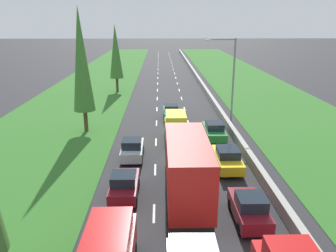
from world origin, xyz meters
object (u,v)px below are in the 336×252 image
object	(u,v)px
maroon_hatchback_left_lane	(124,185)
street_light_mast	(230,74)
green_sedan_right_lane	(214,130)
yellow_sedan_right_lane	(227,158)
teal_hatchback_centre_lane	(171,112)
poplar_tree_second	(81,60)
maroon_hatchback_right_lane	(249,208)
poplar_tree_third	(116,52)
silver_hatchback_left_lane	(132,149)
yellow_van_centre_lane	(176,128)
red_box_truck_centre_lane	(186,166)

from	to	relation	value
maroon_hatchback_left_lane	street_light_mast	size ratio (longest dim) A/B	0.43
green_sedan_right_lane	yellow_sedan_right_lane	bearing A→B (deg)	-90.36
teal_hatchback_centre_lane	poplar_tree_second	bearing A→B (deg)	-154.62
maroon_hatchback_right_lane	poplar_tree_third	distance (m)	38.14
street_light_mast	silver_hatchback_left_lane	bearing A→B (deg)	-133.36
yellow_van_centre_lane	red_box_truck_centre_lane	bearing A→B (deg)	-88.93
maroon_hatchback_right_lane	poplar_tree_second	bearing A→B (deg)	127.14
green_sedan_right_lane	street_light_mast	distance (m)	7.66
yellow_van_centre_lane	poplar_tree_second	xyz separation A→B (m)	(-8.88, 3.44, 5.72)
yellow_van_centre_lane	poplar_tree_second	world-z (taller)	poplar_tree_second
maroon_hatchback_right_lane	red_box_truck_centre_lane	bearing A→B (deg)	141.09
red_box_truck_centre_lane	green_sedan_right_lane	size ratio (longest dim) A/B	2.09
maroon_hatchback_left_lane	green_sedan_right_lane	size ratio (longest dim) A/B	0.87
silver_hatchback_left_lane	poplar_tree_third	distance (m)	27.68
yellow_sedan_right_lane	maroon_hatchback_right_lane	bearing A→B (deg)	-91.26
red_box_truck_centre_lane	yellow_sedan_right_lane	world-z (taller)	red_box_truck_centre_lane
yellow_sedan_right_lane	street_light_mast	world-z (taller)	street_light_mast
red_box_truck_centre_lane	street_light_mast	xyz separation A→B (m)	(5.97, 16.87, 3.05)
red_box_truck_centre_lane	maroon_hatchback_right_lane	bearing A→B (deg)	-38.91
maroon_hatchback_left_lane	silver_hatchback_left_lane	distance (m)	6.22
poplar_tree_second	street_light_mast	world-z (taller)	poplar_tree_second
green_sedan_right_lane	poplar_tree_second	size ratio (longest dim) A/B	0.37
street_light_mast	poplar_tree_third	bearing A→B (deg)	130.96
maroon_hatchback_right_lane	yellow_van_centre_lane	size ratio (longest dim) A/B	0.80
maroon_hatchback_right_lane	teal_hatchback_centre_lane	world-z (taller)	same
street_light_mast	poplar_tree_second	bearing A→B (deg)	-167.97
red_box_truck_centre_lane	poplar_tree_second	size ratio (longest dim) A/B	0.77
street_light_mast	red_box_truck_centre_lane	bearing A→B (deg)	-109.49
green_sedan_right_lane	poplar_tree_second	world-z (taller)	poplar_tree_second
teal_hatchback_centre_lane	poplar_tree_third	bearing A→B (deg)	117.15
poplar_tree_second	poplar_tree_third	size ratio (longest dim) A/B	1.19
yellow_sedan_right_lane	teal_hatchback_centre_lane	xyz separation A→B (m)	(-3.80, 13.35, 0.02)
maroon_hatchback_right_lane	teal_hatchback_centre_lane	distance (m)	20.81
maroon_hatchback_left_lane	teal_hatchback_centre_lane	bearing A→B (deg)	78.59
poplar_tree_second	street_light_mast	xyz separation A→B (m)	(15.04, 3.21, -1.89)
maroon_hatchback_right_lane	green_sedan_right_lane	size ratio (longest dim) A/B	0.87
poplar_tree_second	poplar_tree_third	distance (m)	19.65
maroon_hatchback_left_lane	red_box_truck_centre_lane	bearing A→B (deg)	-3.63
teal_hatchback_centre_lane	poplar_tree_third	size ratio (longest dim) A/B	0.38
maroon_hatchback_left_lane	yellow_van_centre_lane	world-z (taller)	yellow_van_centre_lane
red_box_truck_centre_lane	yellow_van_centre_lane	bearing A→B (deg)	91.07
yellow_sedan_right_lane	street_light_mast	size ratio (longest dim) A/B	0.50
poplar_tree_second	maroon_hatchback_left_lane	bearing A→B (deg)	-68.86
yellow_sedan_right_lane	yellow_van_centre_lane	world-z (taller)	yellow_van_centre_lane
red_box_truck_centre_lane	yellow_van_centre_lane	size ratio (longest dim) A/B	1.92
silver_hatchback_left_lane	yellow_sedan_right_lane	world-z (taller)	silver_hatchback_left_lane
maroon_hatchback_left_lane	yellow_sedan_right_lane	xyz separation A→B (m)	(7.35, 4.22, -0.02)
green_sedan_right_lane	silver_hatchback_left_lane	bearing A→B (deg)	-147.74
maroon_hatchback_right_lane	teal_hatchback_centre_lane	bearing A→B (deg)	100.09
red_box_truck_centre_lane	teal_hatchback_centre_lane	size ratio (longest dim) A/B	2.41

